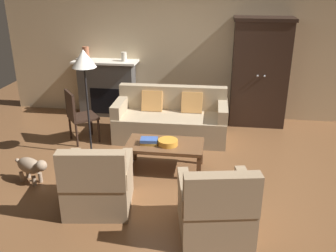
{
  "coord_description": "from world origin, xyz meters",
  "views": [
    {
      "loc": [
        0.65,
        -4.65,
        2.64
      ],
      "look_at": [
        -0.06,
        0.47,
        0.55
      ],
      "focal_mm": 39.63,
      "sensor_mm": 36.0,
      "label": 1
    }
  ],
  "objects_px": {
    "side_chair_wooden": "(78,113)",
    "coffee_table": "(165,147)",
    "armoire": "(260,73)",
    "mantel_vase_terracotta": "(86,53)",
    "book_stack": "(149,141)",
    "mantel_vase_cream": "(124,57)",
    "armchair_near_left": "(98,185)",
    "dog": "(31,166)",
    "armchair_near_right": "(216,209)",
    "fireplace": "(107,88)",
    "couch": "(171,120)",
    "fruit_bowl": "(168,142)",
    "floor_lamp": "(84,65)"
  },
  "relations": [
    {
      "from": "mantel_vase_cream",
      "to": "armchair_near_right",
      "type": "distance_m",
      "value": 4.09
    },
    {
      "from": "armchair_near_left",
      "to": "side_chair_wooden",
      "type": "xyz_separation_m",
      "value": [
        -0.94,
        1.87,
        0.2
      ]
    },
    {
      "from": "book_stack",
      "to": "dog",
      "type": "height_order",
      "value": "book_stack"
    },
    {
      "from": "couch",
      "to": "armchair_near_right",
      "type": "bearing_deg",
      "value": -72.1
    },
    {
      "from": "side_chair_wooden",
      "to": "floor_lamp",
      "type": "bearing_deg",
      "value": -51.77
    },
    {
      "from": "couch",
      "to": "armchair_near_right",
      "type": "distance_m",
      "value": 2.69
    },
    {
      "from": "coffee_table",
      "to": "armchair_near_left",
      "type": "height_order",
      "value": "armchair_near_left"
    },
    {
      "from": "armchair_near_left",
      "to": "dog",
      "type": "distance_m",
      "value": 1.19
    },
    {
      "from": "armchair_near_left",
      "to": "side_chair_wooden",
      "type": "relative_size",
      "value": 0.98
    },
    {
      "from": "couch",
      "to": "book_stack",
      "type": "height_order",
      "value": "couch"
    },
    {
      "from": "fireplace",
      "to": "book_stack",
      "type": "distance_m",
      "value": 2.56
    },
    {
      "from": "couch",
      "to": "armchair_near_right",
      "type": "xyz_separation_m",
      "value": [
        0.83,
        -2.56,
        -0.0
      ]
    },
    {
      "from": "side_chair_wooden",
      "to": "dog",
      "type": "xyz_separation_m",
      "value": [
        -0.16,
        -1.41,
        -0.27
      ]
    },
    {
      "from": "side_chair_wooden",
      "to": "mantel_vase_terracotta",
      "type": "bearing_deg",
      "value": 101.45
    },
    {
      "from": "couch",
      "to": "fruit_bowl",
      "type": "height_order",
      "value": "couch"
    },
    {
      "from": "armoire",
      "to": "couch",
      "type": "bearing_deg",
      "value": -149.36
    },
    {
      "from": "book_stack",
      "to": "floor_lamp",
      "type": "height_order",
      "value": "floor_lamp"
    },
    {
      "from": "coffee_table",
      "to": "floor_lamp",
      "type": "distance_m",
      "value": 1.67
    },
    {
      "from": "fireplace",
      "to": "armoire",
      "type": "relative_size",
      "value": 0.64
    },
    {
      "from": "coffee_table",
      "to": "mantel_vase_terracotta",
      "type": "relative_size",
      "value": 4.2
    },
    {
      "from": "book_stack",
      "to": "armchair_near_left",
      "type": "relative_size",
      "value": 0.29
    },
    {
      "from": "armoire",
      "to": "floor_lamp",
      "type": "relative_size",
      "value": 1.19
    },
    {
      "from": "armoire",
      "to": "couch",
      "type": "xyz_separation_m",
      "value": [
        -1.53,
        -0.91,
        -0.68
      ]
    },
    {
      "from": "coffee_table",
      "to": "armchair_near_right",
      "type": "distance_m",
      "value": 1.57
    },
    {
      "from": "mantel_vase_terracotta",
      "to": "armchair_near_left",
      "type": "distance_m",
      "value": 3.57
    },
    {
      "from": "mantel_vase_terracotta",
      "to": "dog",
      "type": "bearing_deg",
      "value": -87.5
    },
    {
      "from": "fruit_bowl",
      "to": "armchair_near_right",
      "type": "relative_size",
      "value": 0.32
    },
    {
      "from": "couch",
      "to": "armchair_near_left",
      "type": "bearing_deg",
      "value": -104.51
    },
    {
      "from": "fireplace",
      "to": "armchair_near_left",
      "type": "xyz_separation_m",
      "value": [
        0.84,
        -3.25,
        -0.25
      ]
    },
    {
      "from": "armoire",
      "to": "fruit_bowl",
      "type": "relative_size",
      "value": 6.99
    },
    {
      "from": "mantel_vase_terracotta",
      "to": "armchair_near_left",
      "type": "xyz_separation_m",
      "value": [
        1.22,
        -3.23,
        -0.94
      ]
    },
    {
      "from": "coffee_table",
      "to": "floor_lamp",
      "type": "bearing_deg",
      "value": 164.63
    },
    {
      "from": "armoire",
      "to": "coffee_table",
      "type": "xyz_separation_m",
      "value": [
        -1.46,
        -2.1,
        -0.63
      ]
    },
    {
      "from": "fireplace",
      "to": "coffee_table",
      "type": "bearing_deg",
      "value": -55.59
    },
    {
      "from": "armoire",
      "to": "mantel_vase_terracotta",
      "type": "height_order",
      "value": "armoire"
    },
    {
      "from": "couch",
      "to": "mantel_vase_terracotta",
      "type": "distance_m",
      "value": 2.25
    },
    {
      "from": "mantel_vase_cream",
      "to": "fruit_bowl",
      "type": "bearing_deg",
      "value": -62.15
    },
    {
      "from": "coffee_table",
      "to": "book_stack",
      "type": "xyz_separation_m",
      "value": [
        -0.22,
        -0.04,
        0.1
      ]
    },
    {
      "from": "mantel_vase_cream",
      "to": "armchair_near_left",
      "type": "relative_size",
      "value": 0.2
    },
    {
      "from": "armchair_near_left",
      "to": "armchair_near_right",
      "type": "relative_size",
      "value": 0.98
    },
    {
      "from": "side_chair_wooden",
      "to": "coffee_table",
      "type": "bearing_deg",
      "value": -26.53
    },
    {
      "from": "armoire",
      "to": "dog",
      "type": "relative_size",
      "value": 3.65
    },
    {
      "from": "dog",
      "to": "mantel_vase_terracotta",
      "type": "bearing_deg",
      "value": 92.5
    },
    {
      "from": "couch",
      "to": "dog",
      "type": "distance_m",
      "value": 2.47
    },
    {
      "from": "couch",
      "to": "book_stack",
      "type": "bearing_deg",
      "value": -96.94
    },
    {
      "from": "side_chair_wooden",
      "to": "couch",
      "type": "bearing_deg",
      "value": 14.6
    },
    {
      "from": "armoire",
      "to": "mantel_vase_cream",
      "type": "distance_m",
      "value": 2.58
    },
    {
      "from": "book_stack",
      "to": "floor_lamp",
      "type": "xyz_separation_m",
      "value": [
        -1.02,
        0.38,
        0.98
      ]
    },
    {
      "from": "coffee_table",
      "to": "fruit_bowl",
      "type": "bearing_deg",
      "value": -37.83
    },
    {
      "from": "armoire",
      "to": "armchair_near_left",
      "type": "relative_size",
      "value": 2.25
    }
  ]
}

